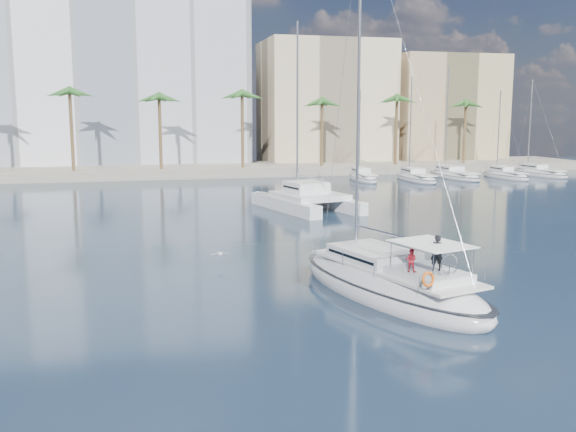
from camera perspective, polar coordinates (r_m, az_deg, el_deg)
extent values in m
plane|color=black|center=(33.35, 3.05, -5.80)|extent=(160.00, 160.00, 0.00)
cube|color=gray|center=(92.62, -8.17, 4.06)|extent=(120.00, 14.00, 1.20)
cube|color=white|center=(103.95, -15.79, 11.74)|extent=(42.00, 16.00, 28.00)
cube|color=beige|center=(105.62, 3.31, 9.84)|extent=(20.00, 14.00, 20.00)
cube|color=tan|center=(111.43, 13.61, 9.05)|extent=(18.00, 12.00, 18.00)
cylinder|color=brown|center=(88.36, -7.96, 6.84)|extent=(0.44, 0.44, 10.50)
sphere|color=#2A5D22|center=(88.32, -8.03, 10.25)|extent=(3.60, 3.60, 3.60)
cylinder|color=brown|center=(98.05, 12.35, 6.94)|extent=(0.44, 0.44, 10.50)
sphere|color=#2A5D22|center=(98.02, 12.46, 10.00)|extent=(3.60, 3.60, 3.60)
ellipsoid|color=silver|center=(31.00, 8.95, -6.29)|extent=(7.35, 13.59, 2.69)
ellipsoid|color=black|center=(30.91, 8.96, -5.61)|extent=(7.42, 13.72, 0.18)
cube|color=silver|center=(30.56, 9.28, -4.55)|extent=(5.36, 10.15, 0.12)
cube|color=silver|center=(31.63, 7.62, -3.38)|extent=(3.78, 4.81, 0.60)
cube|color=black|center=(31.63, 7.62, -3.34)|extent=(3.67, 4.34, 0.14)
cylinder|color=#B7BABF|center=(32.14, 6.30, 11.56)|extent=(0.15, 0.15, 17.00)
cylinder|color=#B7BABF|center=(30.52, 8.92, -1.56)|extent=(1.47, 5.08, 0.11)
cube|color=silver|center=(28.66, 12.40, -5.07)|extent=(3.22, 3.77, 0.36)
cube|color=white|center=(28.27, 12.66, -2.42)|extent=(3.22, 3.77, 0.04)
torus|color=silver|center=(27.61, 14.16, -4.24)|extent=(0.94, 0.30, 0.96)
torus|color=#D8520B|center=(26.28, 12.35, -5.52)|extent=(0.66, 0.35, 0.64)
imported|color=black|center=(28.44, 13.08, -3.20)|extent=(0.62, 0.45, 1.57)
imported|color=maroon|center=(28.03, 10.88, -3.87)|extent=(0.63, 0.62, 1.03)
cube|color=silver|center=(57.04, -0.36, 1.01)|extent=(3.84, 11.40, 1.10)
cube|color=silver|center=(59.23, 3.53, 1.29)|extent=(3.84, 11.40, 1.10)
cube|color=silver|center=(57.51, 1.91, 1.82)|extent=(6.44, 7.31, 0.50)
cube|color=silver|center=(57.92, 1.63, 2.57)|extent=(3.86, 4.07, 1.00)
cube|color=black|center=(57.91, 1.63, 2.62)|extent=(3.77, 3.63, 0.18)
cylinder|color=#B7BABF|center=(59.05, 0.84, 9.63)|extent=(0.18, 0.18, 15.24)
ellipsoid|color=silver|center=(36.76, -6.06, -3.37)|extent=(0.22, 0.43, 0.20)
sphere|color=silver|center=(36.95, -6.11, -3.27)|extent=(0.11, 0.11, 0.11)
cube|color=gray|center=(36.71, -6.54, -3.35)|extent=(0.49, 0.18, 0.12)
cube|color=gray|center=(36.79, -5.59, -3.30)|extent=(0.49, 0.18, 0.12)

